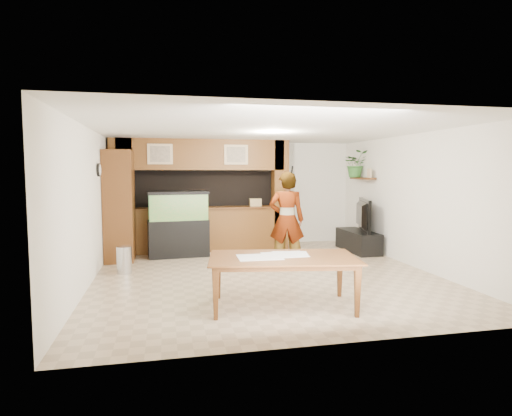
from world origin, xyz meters
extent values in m
plane|color=tan|center=(0.00, 0.00, 0.00)|extent=(6.50, 6.50, 0.00)
plane|color=white|center=(0.00, 0.00, 2.60)|extent=(6.50, 6.50, 0.00)
plane|color=silver|center=(0.00, 3.25, 1.30)|extent=(6.00, 0.00, 6.00)
plane|color=silver|center=(-3.00, 0.00, 1.30)|extent=(0.00, 6.50, 6.50)
plane|color=silver|center=(3.00, 0.00, 1.30)|extent=(0.00, 6.50, 6.50)
cube|color=brown|center=(-0.90, 2.45, 0.50)|extent=(3.80, 0.35, 1.00)
cube|color=brown|center=(-0.90, 2.45, 1.02)|extent=(3.80, 0.43, 0.04)
cube|color=brown|center=(-0.90, 2.45, 2.25)|extent=(3.80, 0.35, 0.70)
cube|color=brown|center=(-2.70, 2.45, 1.30)|extent=(0.50, 0.35, 2.60)
cube|color=brown|center=(0.95, 2.45, 1.30)|extent=(0.35, 0.35, 2.60)
cube|color=black|center=(-0.90, 3.00, 1.45)|extent=(4.20, 0.45, 0.85)
cube|color=#C9AF86|center=(-1.85, 2.26, 2.25)|extent=(0.55, 0.03, 0.45)
cube|color=tan|center=(-1.85, 2.24, 2.25)|extent=(0.43, 0.01, 0.35)
cube|color=#C9AF86|center=(-0.15, 2.26, 2.25)|extent=(0.55, 0.03, 0.45)
cube|color=tan|center=(-0.15, 2.24, 2.25)|extent=(0.43, 0.01, 0.35)
cylinder|color=black|center=(-2.97, 1.00, 1.90)|extent=(0.04, 0.25, 0.25)
cylinder|color=white|center=(-2.94, 1.00, 1.90)|extent=(0.01, 0.21, 0.21)
cube|color=brown|center=(2.85, 1.95, 1.70)|extent=(0.25, 0.90, 0.04)
cube|color=brown|center=(-2.70, 1.85, 1.15)|extent=(0.58, 0.94, 2.30)
cylinder|color=#B2B2B7|center=(-2.52, 0.60, 0.25)|extent=(0.27, 0.27, 0.50)
cube|color=black|center=(-1.48, 1.95, 0.41)|extent=(1.30, 0.49, 0.81)
cube|color=#327D4B|center=(-1.48, 1.95, 1.09)|extent=(1.24, 0.45, 0.56)
cube|color=black|center=(-1.48, 1.95, 1.41)|extent=(1.30, 0.49, 0.06)
cube|color=black|center=(2.65, 1.70, 0.24)|extent=(0.53, 1.44, 0.48)
imported|color=black|center=(2.65, 1.70, 0.86)|extent=(0.54, 1.30, 0.75)
cube|color=#C9AF86|center=(2.85, 1.61, 1.83)|extent=(0.03, 0.16, 0.21)
imported|color=#2F6829|center=(2.82, 2.26, 2.05)|extent=(0.68, 0.62, 0.66)
imported|color=#9C8055|center=(0.55, 0.47, 0.93)|extent=(0.77, 0.60, 1.86)
cylinder|color=black|center=(0.60, 0.31, 1.91)|extent=(0.04, 0.10, 0.16)
imported|color=brown|center=(-0.20, -1.95, 0.35)|extent=(2.17, 1.43, 0.71)
cube|color=silver|center=(-0.52, -1.89, 0.71)|extent=(0.61, 0.46, 0.01)
cube|color=silver|center=(-0.14, -1.80, 0.71)|extent=(0.61, 0.45, 0.01)
cube|color=silver|center=(-0.05, -1.75, 0.71)|extent=(0.56, 0.46, 0.01)
cube|color=tan|center=(0.34, 2.45, 1.13)|extent=(0.28, 0.19, 0.18)
camera|label=1|loc=(-1.77, -7.48, 1.88)|focal=30.00mm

